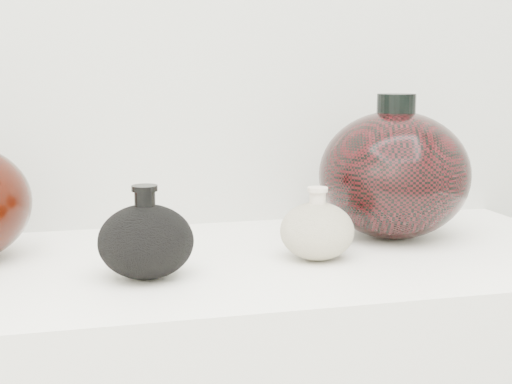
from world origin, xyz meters
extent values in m
cube|color=white|center=(0.00, 0.95, 0.89)|extent=(1.20, 0.50, 0.03)
ellipsoid|color=black|center=(-0.11, 0.88, 0.95)|extent=(0.15, 0.15, 0.10)
cylinder|color=black|center=(-0.11, 0.88, 1.01)|extent=(0.03, 0.03, 0.03)
cylinder|color=black|center=(-0.11, 0.88, 1.02)|extent=(0.04, 0.04, 0.01)
ellipsoid|color=beige|center=(0.14, 0.91, 0.94)|extent=(0.14, 0.14, 0.09)
cylinder|color=beige|center=(0.14, 0.91, 0.99)|extent=(0.03, 0.03, 0.03)
cylinder|color=beige|center=(0.14, 0.91, 1.01)|extent=(0.04, 0.04, 0.01)
ellipsoid|color=black|center=(0.31, 1.02, 1.01)|extent=(0.31, 0.31, 0.21)
cylinder|color=black|center=(0.31, 1.02, 1.12)|extent=(0.08, 0.08, 0.04)
camera|label=1|loc=(-0.19, -0.06, 1.18)|focal=50.00mm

